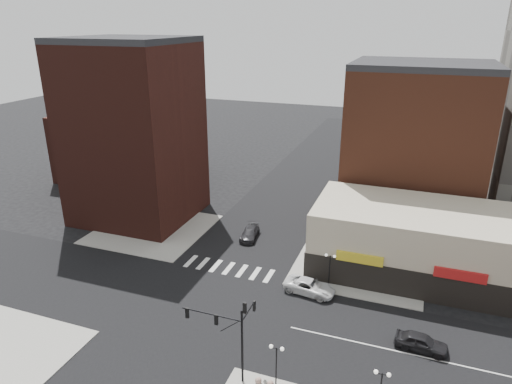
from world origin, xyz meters
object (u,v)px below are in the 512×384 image
(street_lamp_se_a, at_px, (276,356))
(dark_sedan_north, at_px, (250,233))
(street_lamp_se_b, at_px, (381,382))
(street_lamp_ne, at_px, (330,262))
(dark_sedan_east, at_px, (421,342))
(traffic_signal, at_px, (233,327))
(white_suv, at_px, (310,287))

(street_lamp_se_a, relative_size, dark_sedan_north, 0.84)
(street_lamp_se_b, relative_size, street_lamp_ne, 1.00)
(street_lamp_se_b, distance_m, dark_sedan_east, 9.77)
(traffic_signal, bearing_deg, street_lamp_ne, 73.25)
(street_lamp_se_a, distance_m, dark_sedan_east, 14.33)
(white_suv, relative_size, dark_sedan_east, 1.20)
(dark_sedan_east, bearing_deg, white_suv, 70.20)
(street_lamp_se_a, relative_size, street_lamp_ne, 1.00)
(street_lamp_se_a, bearing_deg, street_lamp_se_b, 0.00)
(white_suv, xyz_separation_m, dark_sedan_north, (-10.84, 10.19, -0.05))
(dark_sedan_east, distance_m, dark_sedan_north, 27.39)
(street_lamp_ne, bearing_deg, street_lamp_se_b, -66.37)
(traffic_signal, relative_size, dark_sedan_north, 1.56)
(street_lamp_se_a, height_order, white_suv, street_lamp_se_a)
(street_lamp_se_a, bearing_deg, traffic_signal, 177.43)
(street_lamp_ne, bearing_deg, street_lamp_se_a, -93.58)
(street_lamp_ne, distance_m, dark_sedan_north, 15.50)
(white_suv, bearing_deg, street_lamp_se_a, -169.78)
(traffic_signal, bearing_deg, dark_sedan_north, 107.73)
(traffic_signal, height_order, street_lamp_se_b, traffic_signal)
(street_lamp_se_a, height_order, street_lamp_se_b, same)
(street_lamp_se_a, bearing_deg, street_lamp_ne, 86.42)
(street_lamp_se_b, bearing_deg, dark_sedan_north, 128.47)
(street_lamp_ne, height_order, white_suv, street_lamp_ne)
(street_lamp_ne, bearing_deg, dark_sedan_east, -35.36)
(street_lamp_se_b, bearing_deg, dark_sedan_east, 72.32)
(white_suv, xyz_separation_m, dark_sedan_east, (11.62, -5.47, 0.02))
(street_lamp_ne, xyz_separation_m, dark_sedan_north, (-12.59, 8.66, -2.57))
(white_suv, height_order, dark_sedan_east, dark_sedan_east)
(traffic_signal, height_order, dark_sedan_north, traffic_signal)
(traffic_signal, relative_size, street_lamp_se_a, 1.87)
(traffic_signal, distance_m, dark_sedan_east, 17.59)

